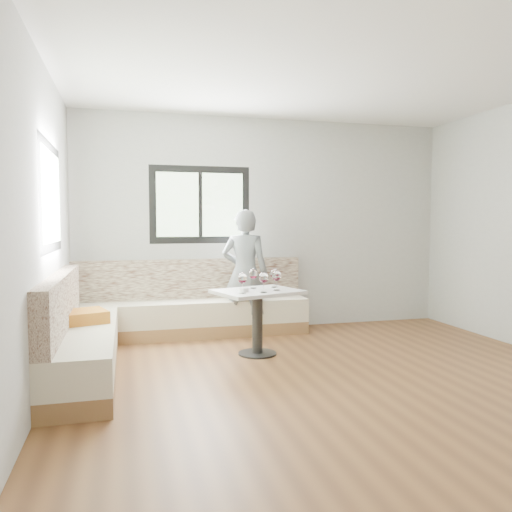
# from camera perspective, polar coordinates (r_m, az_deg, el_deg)

# --- Properties ---
(room) EXTENTS (5.01, 5.01, 2.81)m
(room) POSITION_cam_1_polar(r_m,az_deg,el_deg) (4.40, 8.98, 3.67)
(room) COLOR brown
(room) RESTS_ON ground
(banquette) EXTENTS (2.90, 2.80, 0.95)m
(banquette) POSITION_cam_1_polar(r_m,az_deg,el_deg) (5.69, -11.96, -7.27)
(banquette) COLOR brown
(banquette) RESTS_ON ground
(table) EXTENTS (1.01, 0.88, 0.70)m
(table) POSITION_cam_1_polar(r_m,az_deg,el_deg) (5.38, 0.16, -5.78)
(table) COLOR black
(table) RESTS_ON ground
(person) EXTENTS (0.68, 0.57, 1.58)m
(person) POSITION_cam_1_polar(r_m,az_deg,el_deg) (6.21, -1.27, -1.97)
(person) COLOR slate
(person) RESTS_ON ground
(olive_ramekin) EXTENTS (0.10, 0.10, 0.04)m
(olive_ramekin) POSITION_cam_1_polar(r_m,az_deg,el_deg) (5.25, -1.39, -3.85)
(olive_ramekin) COLOR white
(olive_ramekin) RESTS_ON table
(wine_glass_a) EXTENTS (0.10, 0.10, 0.22)m
(wine_glass_a) POSITION_cam_1_polar(r_m,az_deg,el_deg) (5.08, -1.56, -2.63)
(wine_glass_a) COLOR white
(wine_glass_a) RESTS_ON table
(wine_glass_b) EXTENTS (0.10, 0.10, 0.22)m
(wine_glass_b) POSITION_cam_1_polar(r_m,az_deg,el_deg) (5.13, 0.89, -2.56)
(wine_glass_b) COLOR white
(wine_glass_b) RESTS_ON table
(wine_glass_c) EXTENTS (0.10, 0.10, 0.22)m
(wine_glass_c) POSITION_cam_1_polar(r_m,az_deg,el_deg) (5.32, 2.38, -2.34)
(wine_glass_c) COLOR white
(wine_glass_c) RESTS_ON table
(wine_glass_d) EXTENTS (0.10, 0.10, 0.22)m
(wine_glass_d) POSITION_cam_1_polar(r_m,az_deg,el_deg) (5.47, -0.31, -2.16)
(wine_glass_d) COLOR white
(wine_glass_d) RESTS_ON table
(wine_glass_e) EXTENTS (0.10, 0.10, 0.22)m
(wine_glass_e) POSITION_cam_1_polar(r_m,az_deg,el_deg) (5.55, 2.13, -2.07)
(wine_glass_e) COLOR white
(wine_glass_e) RESTS_ON table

